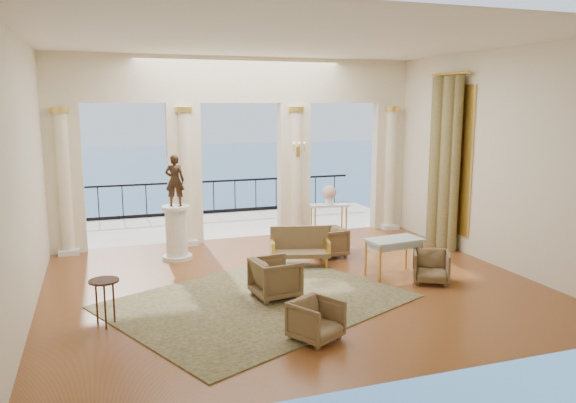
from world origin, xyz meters
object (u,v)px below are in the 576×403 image
object	(u,v)px
console_table	(329,210)
armchair_b	(431,265)
pedestal	(177,234)
armchair_d	(275,276)
armchair_a	(316,318)
game_table	(394,243)
armchair_c	(328,241)
side_table	(104,286)
settee	(300,247)
statue	(175,180)

from	to	relation	value
console_table	armchair_b	bearing A→B (deg)	-74.40
pedestal	armchair_d	bearing A→B (deg)	-66.87
armchair_a	armchair_b	bearing A→B (deg)	0.90
armchair_a	armchair_d	world-z (taller)	armchair_d
game_table	armchair_a	bearing A→B (deg)	-144.08
armchair_c	console_table	distance (m)	1.64
console_table	armchair_a	bearing A→B (deg)	-106.66
armchair_a	game_table	distance (m)	3.56
pedestal	side_table	size ratio (longest dim) A/B	1.61
armchair_b	armchair_d	xyz separation A→B (m)	(-3.08, 0.16, 0.05)
armchair_a	armchair_c	distance (m)	4.55
pedestal	armchair_c	bearing A→B (deg)	-15.02
pedestal	game_table	bearing A→B (deg)	-33.53
armchair_c	pedestal	bearing A→B (deg)	-109.55
game_table	side_table	bearing A→B (deg)	-177.69
armchair_c	settee	bearing A→B (deg)	-66.58
armchair_b	armchair_c	xyz separation A→B (m)	(-1.14, 2.35, 0.02)
settee	pedestal	world-z (taller)	pedestal
armchair_d	armchair_b	bearing A→B (deg)	-100.41
game_table	pedestal	size ratio (longest dim) A/B	0.97
settee	side_table	size ratio (longest dim) A/B	1.80
armchair_b	armchair_d	distance (m)	3.08
armchair_b	pedestal	bearing A→B (deg)	173.03
game_table	console_table	size ratio (longest dim) A/B	1.17
armchair_d	console_table	bearing A→B (deg)	-42.44
statue	settee	bearing A→B (deg)	167.23
armchair_b	statue	bearing A→B (deg)	173.03
armchair_c	side_table	world-z (taller)	side_table
console_table	side_table	bearing A→B (deg)	-135.36
settee	side_table	xyz separation A→B (m)	(-3.96, -2.13, 0.23)
statue	side_table	distance (m)	3.95
armchair_a	statue	bearing A→B (deg)	75.68
console_table	statue	bearing A→B (deg)	-163.28
settee	console_table	xyz separation A→B (m)	(1.47, 1.92, 0.34)
game_table	pedestal	world-z (taller)	pedestal
game_table	statue	world-z (taller)	statue
settee	game_table	bearing A→B (deg)	-25.40
armchair_b	game_table	bearing A→B (deg)	155.84
settee	console_table	distance (m)	2.44
armchair_b	statue	size ratio (longest dim) A/B	0.61
armchair_d	game_table	distance (m)	2.67
armchair_a	game_table	bearing A→B (deg)	13.41
game_table	armchair_c	bearing A→B (deg)	104.86
armchair_b	console_table	size ratio (longest dim) A/B	0.69
game_table	armchair_d	bearing A→B (deg)	-176.59
armchair_c	console_table	size ratio (longest dim) A/B	0.73
armchair_a	side_table	world-z (taller)	side_table
armchair_b	armchair_d	bearing A→B (deg)	-153.68
console_table	armchair_c	bearing A→B (deg)	-105.09
armchair_b	settee	world-z (taller)	settee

